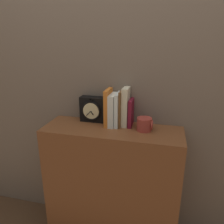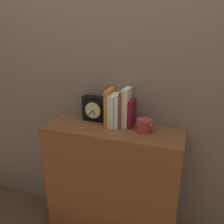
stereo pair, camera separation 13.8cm
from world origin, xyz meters
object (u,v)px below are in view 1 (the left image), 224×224
(book_slot1_white, at_px, (113,110))
(book_slot4_cream, at_px, (126,107))
(mug, at_px, (145,124))
(book_slot0_orange, at_px, (108,107))
(book_slot2_white, at_px, (118,109))
(book_slot3_brown, at_px, (121,108))
(clock, at_px, (93,109))
(book_slot5_maroon, at_px, (131,113))

(book_slot1_white, bearing_deg, book_slot4_cream, 12.17)
(book_slot1_white, relative_size, mug, 2.13)
(book_slot0_orange, height_order, mug, book_slot0_orange)
(book_slot2_white, xyz_separation_m, book_slot3_brown, (0.02, 0.01, 0.01))
(book_slot1_white, bearing_deg, book_slot2_white, 6.01)
(book_slot2_white, bearing_deg, clock, 170.51)
(book_slot1_white, distance_m, book_slot3_brown, 0.06)
(book_slot4_cream, relative_size, book_slot5_maroon, 1.41)
(book_slot4_cream, bearing_deg, book_slot2_white, -163.68)
(book_slot1_white, height_order, book_slot3_brown, book_slot3_brown)
(book_slot4_cream, bearing_deg, mug, -24.28)
(book_slot1_white, xyz_separation_m, book_slot3_brown, (0.05, 0.01, 0.01))
(book_slot0_orange, relative_size, mug, 2.43)
(mug, bearing_deg, book_slot3_brown, 161.77)
(book_slot1_white, xyz_separation_m, book_slot4_cream, (0.08, 0.02, 0.02))
(book_slot0_orange, bearing_deg, mug, -10.35)
(book_slot2_white, xyz_separation_m, book_slot4_cream, (0.05, 0.01, 0.02))
(mug, bearing_deg, book_slot4_cream, 155.72)
(book_slot4_cream, height_order, mug, book_slot4_cream)
(book_slot0_orange, distance_m, book_slot1_white, 0.04)
(book_slot0_orange, xyz_separation_m, book_slot2_white, (0.07, 0.00, -0.01))
(book_slot3_brown, bearing_deg, book_slot2_white, -160.76)
(book_slot2_white, height_order, book_slot4_cream, book_slot4_cream)
(book_slot0_orange, xyz_separation_m, book_slot3_brown, (0.09, 0.01, -0.00))
(clock, relative_size, mug, 1.82)
(book_slot5_maroon, bearing_deg, mug, -30.60)
(book_slot1_white, distance_m, book_slot2_white, 0.03)
(book_slot3_brown, height_order, book_slot4_cream, book_slot4_cream)
(book_slot2_white, distance_m, book_slot5_maroon, 0.09)
(book_slot0_orange, relative_size, book_slot4_cream, 0.95)
(book_slot2_white, height_order, book_slot5_maroon, book_slot2_white)
(book_slot2_white, bearing_deg, book_slot5_maroon, 7.65)
(book_slot3_brown, height_order, mug, book_slot3_brown)
(clock, height_order, book_slot3_brown, book_slot3_brown)
(book_slot3_brown, xyz_separation_m, book_slot5_maroon, (0.07, 0.00, -0.03))
(book_slot3_brown, distance_m, book_slot4_cream, 0.03)
(book_slot5_maroon, relative_size, mug, 1.81)
(book_slot4_cream, bearing_deg, book_slot1_white, -167.83)
(book_slot3_brown, xyz_separation_m, mug, (0.16, -0.05, -0.08))
(book_slot3_brown, relative_size, book_slot4_cream, 0.93)
(book_slot1_white, xyz_separation_m, book_slot2_white, (0.03, 0.00, 0.00))
(clock, distance_m, mug, 0.38)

